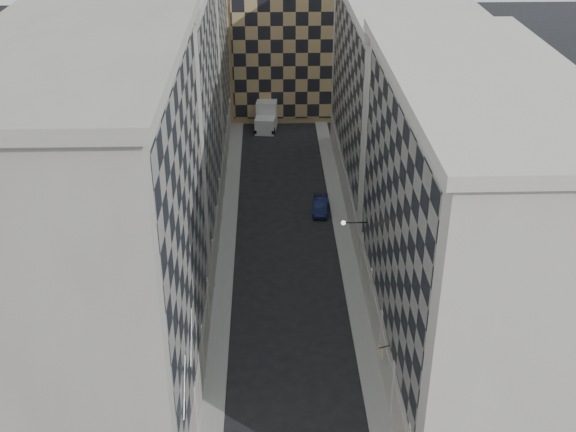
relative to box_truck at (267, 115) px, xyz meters
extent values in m
cube|color=gray|center=(-3.71, -30.07, -1.36)|extent=(1.50, 100.00, 0.15)
cube|color=gray|center=(6.79, -30.07, -1.36)|extent=(1.50, 100.00, 0.15)
cube|color=gray|center=(-9.46, -49.07, 10.06)|extent=(10.00, 22.00, 23.00)
cube|color=gray|center=(-4.58, -49.07, 11.56)|extent=(0.25, 19.36, 18.00)
cube|color=gray|center=(-4.66, -49.07, 0.16)|extent=(0.45, 21.12, 3.20)
cube|color=gray|center=(-9.46, -49.07, 21.91)|extent=(10.80, 22.80, 0.70)
cylinder|color=gray|center=(-4.81, -51.82, 0.76)|extent=(0.90, 0.90, 4.40)
cylinder|color=gray|center=(-4.81, -46.32, 0.76)|extent=(0.90, 0.90, 4.40)
cylinder|color=gray|center=(-4.81, -40.82, 0.76)|extent=(0.90, 0.90, 4.40)
cube|color=gray|center=(-9.46, -27.07, 9.56)|extent=(10.00, 22.00, 22.00)
cube|color=gray|center=(-4.58, -27.07, 11.06)|extent=(0.25, 19.36, 17.00)
cube|color=gray|center=(-4.66, -27.07, 0.16)|extent=(0.45, 21.12, 3.20)
cylinder|color=gray|center=(-4.81, -35.32, 0.76)|extent=(0.90, 0.90, 4.40)
cylinder|color=gray|center=(-4.81, -29.82, 0.76)|extent=(0.90, 0.90, 4.40)
cylinder|color=gray|center=(-4.81, -24.32, 0.76)|extent=(0.90, 0.90, 4.40)
cylinder|color=gray|center=(-4.81, -18.82, 0.76)|extent=(0.90, 0.90, 4.40)
cube|color=gray|center=(-9.46, -5.07, 9.06)|extent=(10.00, 22.00, 21.00)
cube|color=gray|center=(-4.58, -5.07, 10.56)|extent=(0.25, 19.36, 16.00)
cube|color=gray|center=(-4.66, -5.07, 0.16)|extent=(0.45, 21.12, 3.20)
cylinder|color=gray|center=(-4.81, -13.32, 0.76)|extent=(0.90, 0.90, 4.40)
cylinder|color=gray|center=(-4.81, -7.82, 0.76)|extent=(0.90, 0.90, 4.40)
cylinder|color=gray|center=(-4.81, -2.32, 0.76)|extent=(0.90, 0.90, 4.40)
cylinder|color=gray|center=(-4.81, 3.18, 0.76)|extent=(0.90, 0.90, 4.40)
cube|color=#B7B1A8|center=(12.54, -45.07, 8.56)|extent=(10.00, 26.00, 20.00)
cube|color=gray|center=(7.66, -45.07, 10.06)|extent=(0.25, 22.88, 15.00)
cube|color=#B7B1A8|center=(7.74, -45.07, 0.16)|extent=(0.45, 24.96, 3.20)
cube|color=#B7B1A8|center=(12.54, -45.07, 18.91)|extent=(10.80, 26.80, 0.70)
cylinder|color=#B7B1A8|center=(7.89, -50.27, 0.76)|extent=(0.90, 0.90, 4.40)
cylinder|color=#B7B1A8|center=(7.89, -45.07, 0.76)|extent=(0.90, 0.90, 4.40)
cylinder|color=#B7B1A8|center=(7.89, -39.87, 0.76)|extent=(0.90, 0.90, 4.40)
cylinder|color=#B7B1A8|center=(7.89, -34.67, 0.76)|extent=(0.90, 0.90, 4.40)
cube|color=#B7B1A8|center=(12.54, -18.07, 8.06)|extent=(10.00, 28.00, 19.00)
cube|color=gray|center=(7.66, -18.07, 9.56)|extent=(0.25, 24.64, 14.00)
cube|color=#B7B1A8|center=(7.74, -18.07, 0.16)|extent=(0.45, 26.88, 3.20)
cube|color=tan|center=(3.54, 7.93, 7.56)|extent=(16.00, 14.00, 18.00)
cube|color=tan|center=(3.54, 0.83, 7.56)|extent=(15.20, 0.25, 16.50)
cylinder|color=gray|center=(-4.36, -56.07, 6.56)|extent=(0.10, 2.33, 2.33)
cylinder|color=gray|center=(-4.36, -52.07, 6.56)|extent=(0.10, 2.33, 2.33)
cylinder|color=black|center=(6.64, -36.07, 4.76)|extent=(1.80, 0.08, 0.08)
sphere|color=#FFE5B2|center=(5.74, -36.07, 4.76)|extent=(0.36, 0.36, 0.36)
cube|color=silver|center=(-0.21, -2.00, -0.48)|extent=(2.60, 2.79, 1.92)
cube|color=silver|center=(0.08, 0.76, 0.21)|extent=(2.84, 4.07, 3.30)
cylinder|color=black|center=(-1.36, -2.73, -0.96)|extent=(0.42, 0.99, 0.96)
cylinder|color=black|center=(0.76, -2.96, -0.96)|extent=(0.42, 0.99, 0.96)
cylinder|color=black|center=(-0.84, 2.14, -0.96)|extent=(0.42, 0.99, 0.96)
cylinder|color=black|center=(1.27, 1.91, -0.96)|extent=(0.42, 0.99, 0.96)
imported|color=#11193E|center=(5.04, -22.61, -0.77)|extent=(1.78, 4.14, 1.33)
cylinder|color=black|center=(7.14, -48.50, 2.74)|extent=(0.74, 0.30, 0.06)
cube|color=beige|center=(6.94, -48.50, 2.36)|extent=(0.27, 0.65, 0.66)
camera|label=1|loc=(0.02, -84.03, 31.51)|focal=45.00mm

